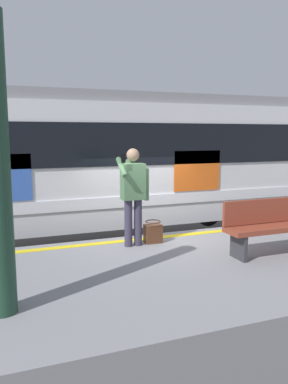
# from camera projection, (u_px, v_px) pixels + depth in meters

# --- Properties ---
(ground_plane) EXTENTS (24.70, 24.70, 0.00)m
(ground_plane) POSITION_uv_depth(u_px,v_px,m) (154.00, 283.00, 7.79)
(ground_plane) COLOR #4C4742
(platform) EXTENTS (15.70, 3.75, 1.03)m
(platform) POSITION_uv_depth(u_px,v_px,m) (200.00, 295.00, 5.98)
(platform) COLOR gray
(platform) RESTS_ON ground
(safety_line) EXTENTS (15.39, 0.16, 0.01)m
(safety_line) POSITION_uv_depth(u_px,v_px,m) (160.00, 237.00, 7.36)
(safety_line) COLOR yellow
(safety_line) RESTS_ON platform
(track_rail_near) EXTENTS (20.41, 0.08, 0.16)m
(track_rail_near) POSITION_uv_depth(u_px,v_px,m) (130.00, 257.00, 9.18)
(track_rail_near) COLOR slate
(track_rail_near) RESTS_ON ground
(track_rail_far) EXTENTS (20.41, 0.08, 0.16)m
(track_rail_far) POSITION_uv_depth(u_px,v_px,m) (113.00, 242.00, 10.51)
(track_rail_far) COLOR slate
(track_rail_far) RESTS_ON ground
(train_carriage) EXTENTS (12.03, 2.80, 3.74)m
(train_carriage) POSITION_uv_depth(u_px,v_px,m) (92.00, 159.00, 9.24)
(train_carriage) COLOR silver
(train_carriage) RESTS_ON ground
(passenger) EXTENTS (0.57, 0.55, 1.72)m
(passenger) POSITION_uv_depth(u_px,v_px,m) (133.00, 189.00, 6.68)
(passenger) COLOR #383347
(passenger) RESTS_ON platform
(handbag) EXTENTS (0.31, 0.28, 0.41)m
(handbag) POSITION_uv_depth(u_px,v_px,m) (153.00, 233.00, 6.99)
(handbag) COLOR #59331E
(handbag) RESTS_ON platform
(bench) EXTENTS (1.76, 0.44, 0.90)m
(bench) POSITION_uv_depth(u_px,v_px,m) (273.00, 224.00, 6.32)
(bench) COLOR brown
(bench) RESTS_ON platform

